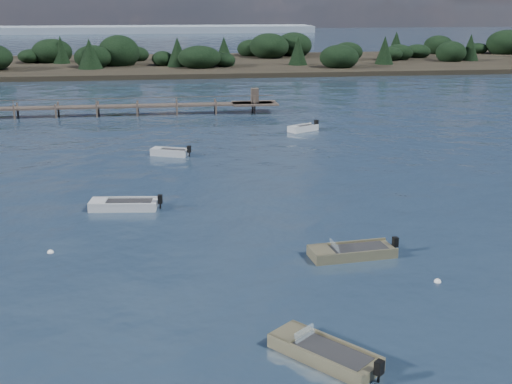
{
  "coord_description": "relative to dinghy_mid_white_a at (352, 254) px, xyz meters",
  "views": [
    {
      "loc": [
        -5.51,
        -22.75,
        12.19
      ],
      "look_at": [
        -0.5,
        14.0,
        1.0
      ],
      "focal_mm": 45.0,
      "sensor_mm": 36.0,
      "label": 1
    }
  ],
  "objects": [
    {
      "name": "buoy_b",
      "position": [
        3.0,
        -3.46,
        -0.14
      ],
      "size": [
        0.32,
        0.32,
        0.32
      ],
      "primitive_type": "sphere",
      "color": "white",
      "rests_on": "ground"
    },
    {
      "name": "tender_far_white",
      "position": [
        -8.76,
        22.72,
        0.02
      ],
      "size": [
        3.34,
        2.2,
        1.13
      ],
      "color": "#B9BEC1",
      "rests_on": "ground"
    },
    {
      "name": "tender_far_grey_b",
      "position": [
        4.05,
        31.1,
        0.02
      ],
      "size": [
        3.29,
        2.49,
        1.15
      ],
      "color": "#B9BEC1",
      "rests_on": "ground"
    },
    {
      "name": "dinghy_mid_grey",
      "position": [
        -11.62,
        9.14,
        0.01
      ],
      "size": [
        4.43,
        1.96,
        1.1
      ],
      "color": "#B9BEC1",
      "rests_on": "ground"
    },
    {
      "name": "dinghy_near_olive",
      "position": [
        -3.57,
        -8.99,
        0.0
      ],
      "size": [
        3.76,
        4.05,
        1.06
      ],
      "color": "#716A4B",
      "rests_on": "ground"
    },
    {
      "name": "buoy_c",
      "position": [
        -14.84,
        2.49,
        -0.14
      ],
      "size": [
        0.32,
        0.32,
        0.32
      ],
      "primitive_type": "sphere",
      "color": "white",
      "rests_on": "ground"
    },
    {
      "name": "far_headland",
      "position": [
        21.85,
        94.25,
        1.83
      ],
      "size": [
        190.0,
        40.0,
        5.8
      ],
      "color": "black",
      "rests_on": "ground"
    },
    {
      "name": "dinghy_mid_white_a",
      "position": [
        0.0,
        0.0,
        0.0
      ],
      "size": [
        4.59,
        2.0,
        1.06
      ],
      "color": "#716A4B",
      "rests_on": "ground"
    },
    {
      "name": "jetty",
      "position": [
        -24.89,
        42.24,
        0.85
      ],
      "size": [
        64.5,
        3.2,
        3.4
      ],
      "color": "#51453B",
      "rests_on": "ground"
    },
    {
      "name": "ground",
      "position": [
        -3.15,
        54.25,
        -0.14
      ],
      "size": [
        400.0,
        400.0,
        0.0
      ],
      "primitive_type": "plane",
      "color": "#182638",
      "rests_on": "ground"
    }
  ]
}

